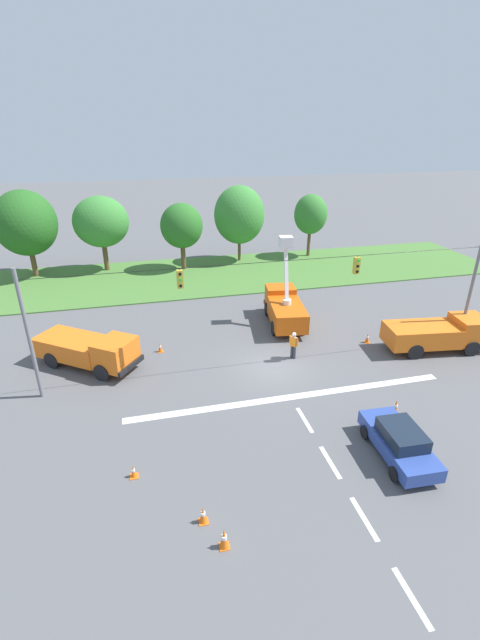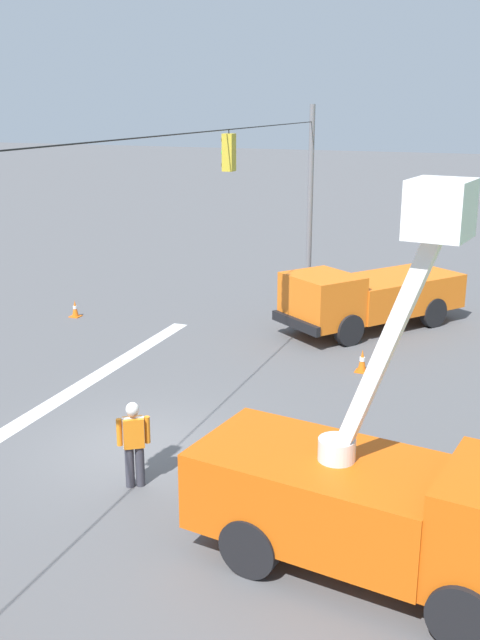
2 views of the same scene
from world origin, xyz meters
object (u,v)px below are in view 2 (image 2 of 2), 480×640
object	(u,v)px
road_worker	(134,439)
traffic_cone_foreground_right	(362,361)
utility_truck_bucket_lift	(380,498)
traffic_cone_lane_edge_a	(75,309)
utility_truck_support_near	(369,296)

from	to	relation	value
road_worker	traffic_cone_foreground_right	bearing A→B (deg)	161.02
utility_truck_bucket_lift	road_worker	size ratio (longest dim) A/B	3.57
road_worker	utility_truck_bucket_lift	bearing A→B (deg)	77.41
road_worker	traffic_cone_foreground_right	world-z (taller)	road_worker
traffic_cone_foreground_right	traffic_cone_lane_edge_a	bearing A→B (deg)	-99.75
road_worker	traffic_cone_foreground_right	xyz separation A→B (m)	(-8.02, 2.76, -0.68)
traffic_cone_foreground_right	utility_truck_support_near	bearing A→B (deg)	-170.03
utility_truck_support_near	traffic_cone_lane_edge_a	world-z (taller)	utility_truck_support_near
utility_truck_support_near	traffic_cone_lane_edge_a	size ratio (longest dim) A/B	10.97
utility_truck_support_near	utility_truck_bucket_lift	bearing A→B (deg)	12.58
utility_truck_bucket_lift	utility_truck_support_near	bearing A→B (deg)	-167.42
traffic_cone_foreground_right	traffic_cone_lane_edge_a	xyz separation A→B (m)	(-1.82, -10.61, -0.04)
utility_truck_support_near	traffic_cone_foreground_right	world-z (taller)	utility_truck_support_near
utility_truck_bucket_lift	traffic_cone_foreground_right	size ratio (longest dim) A/B	9.59
utility_truck_bucket_lift	traffic_cone_lane_edge_a	xyz separation A→B (m)	(-10.96, -12.85, -1.07)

